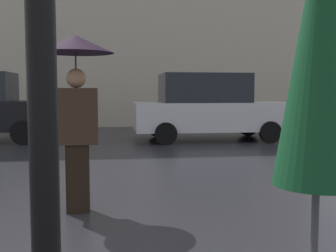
% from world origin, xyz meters
% --- Properties ---
extents(folded_patio_umbrella_near, '(0.41, 0.41, 2.33)m').
position_xyz_m(folded_patio_umbrella_near, '(1.67, -0.34, 1.60)').
color(folded_patio_umbrella_near, black).
rests_on(folded_patio_umbrella_near, ground).
extents(pedestrian_with_umbrella, '(0.89, 0.89, 2.08)m').
position_xyz_m(pedestrian_with_umbrella, '(0.31, 2.76, 1.54)').
color(pedestrian_with_umbrella, black).
rests_on(pedestrian_with_umbrella, ground).
extents(parked_car_right, '(4.50, 2.06, 1.95)m').
position_xyz_m(parked_car_right, '(3.53, 9.66, 0.97)').
color(parked_car_right, silver).
rests_on(parked_car_right, ground).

